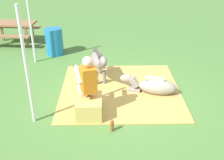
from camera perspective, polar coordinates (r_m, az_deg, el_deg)
ground_plane at (r=6.43m, az=1.69°, el=-3.21°), size 24.00×24.00×0.00m
hay_patch at (r=6.63m, az=1.72°, el=-2.06°), size 2.77×2.82×0.02m
hay_bale at (r=5.66m, az=-4.71°, el=-5.55°), size 0.66×0.51×0.40m
person_seated at (r=5.55m, az=-5.17°, el=-0.42°), size 0.72×0.55×1.28m
pony_standing at (r=6.85m, az=-2.78°, el=3.82°), size 1.33×0.50×0.90m
pony_lying at (r=6.50m, az=8.52°, el=-1.24°), size 0.59×1.36×0.42m
soda_bottle at (r=5.26m, az=0.02°, el=-9.27°), size 0.07×0.07×0.27m
water_barrel at (r=8.77m, az=-11.80°, el=7.74°), size 0.53×0.53×0.82m
tent_pole_left at (r=5.24m, az=-17.22°, el=2.29°), size 0.06×0.06×2.31m
tent_pole_right at (r=8.11m, az=-16.49°, el=11.13°), size 0.06×0.06×2.31m
picnic_bench at (r=10.04m, az=-19.78°, el=10.19°), size 1.45×1.63×0.75m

